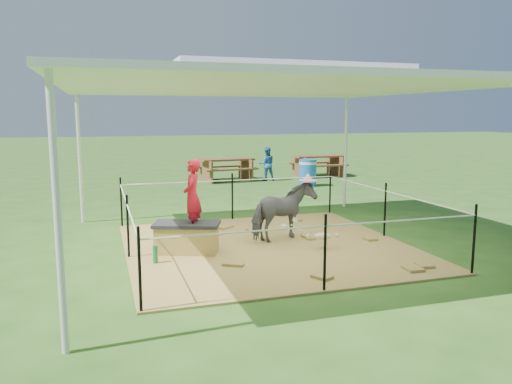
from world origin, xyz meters
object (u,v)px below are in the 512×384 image
object	(u,v)px
woman	(192,190)
pony	(283,212)
green_bottle	(155,254)
distant_person	(267,164)
straw_bale	(187,239)
picnic_table_far	(318,166)
foal	(323,235)
trash_barrel	(308,173)
picnic_table_near	(226,170)

from	to	relation	value
woman	pony	xyz separation A→B (m)	(1.63, 0.26, -0.50)
green_bottle	distant_person	world-z (taller)	distant_person
green_bottle	straw_bale	bearing A→B (deg)	39.29
pony	picnic_table_far	distance (m)	9.56
green_bottle	pony	world-z (taller)	pony
green_bottle	foal	size ratio (longest dim) A/B	0.32
pony	trash_barrel	distance (m)	6.96
green_bottle	picnic_table_near	xyz separation A→B (m)	(3.33, 8.92, 0.21)
pony	picnic_table_far	xyz separation A→B (m)	(4.50, 8.44, -0.16)
foal	picnic_table_near	world-z (taller)	picnic_table_near
green_bottle	picnic_table_far	size ratio (longest dim) A/B	0.15
pony	distant_person	bearing A→B (deg)	-39.07
woman	straw_bale	bearing A→B (deg)	-69.91
woman	trash_barrel	world-z (taller)	woman
pony	picnic_table_near	size ratio (longest dim) A/B	0.67
woman	green_bottle	world-z (taller)	woman
foal	picnic_table_far	bearing A→B (deg)	80.95
green_bottle	trash_barrel	distance (m)	8.80
trash_barrel	woman	bearing A→B (deg)	-126.43
green_bottle	picnic_table_near	world-z (taller)	picnic_table_near
straw_bale	trash_barrel	distance (m)	8.11
green_bottle	picnic_table_near	bearing A→B (deg)	69.53
foal	trash_barrel	xyz separation A→B (m)	(2.72, 6.93, 0.15)
straw_bale	picnic_table_near	xyz separation A→B (m)	(2.78, 8.47, 0.13)
distant_person	pony	bearing A→B (deg)	82.00
woman	picnic_table_far	world-z (taller)	woman
straw_bale	picnic_table_near	distance (m)	8.92
green_bottle	trash_barrel	bearing A→B (deg)	51.90
straw_bale	picnic_table_near	size ratio (longest dim) A/B	0.54
pony	picnic_table_near	world-z (taller)	pony
trash_barrel	picnic_table_far	world-z (taller)	trash_barrel
foal	distant_person	world-z (taller)	distant_person
green_bottle	foal	bearing A→B (deg)	-0.21
foal	distant_person	size ratio (longest dim) A/B	0.75
foal	straw_bale	bearing A→B (deg)	-177.10
woman	picnic_table_far	distance (m)	10.66
picnic_table_far	distant_person	bearing A→B (deg)	-164.91
pony	distant_person	xyz separation A→B (m)	(2.35, 7.82, 0.03)
green_bottle	pony	size ratio (longest dim) A/B	0.22
pony	foal	bearing A→B (deg)	-171.77
straw_bale	picnic_table_far	size ratio (longest dim) A/B	0.54
woman	green_bottle	size ratio (longest dim) A/B	4.32
trash_barrel	distant_person	bearing A→B (deg)	116.26
straw_bale	pony	size ratio (longest dim) A/B	0.81
woman	foal	world-z (taller)	woman
woman	picnic_table_near	bearing A→B (deg)	-177.47
straw_bale	green_bottle	world-z (taller)	straw_bale
woman	trash_barrel	distance (m)	8.07
pony	foal	xyz separation A→B (m)	(0.42, -0.72, -0.27)
straw_bale	green_bottle	size ratio (longest dim) A/B	3.60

